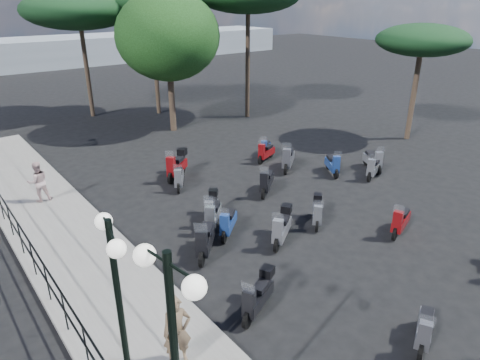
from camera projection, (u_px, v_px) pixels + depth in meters
ground at (319, 240)px, 13.93m from camera, size 120.00×120.00×0.00m
sidewalk at (89, 268)px, 12.39m from camera, size 3.00×30.00×0.15m
railing at (38, 263)px, 11.18m from camera, size 0.04×26.04×1.10m
lamp_post_1 at (121, 312)px, 7.11m from camera, size 0.46×1.19×4.09m
woman at (177, 331)px, 8.79m from camera, size 0.69×0.55×1.66m
pedestrian_far at (38, 182)px, 15.99m from camera, size 0.79×0.63×1.57m
scooter_2 at (258, 296)px, 10.58m from camera, size 1.50×0.89×1.29m
scooter_3 at (205, 241)px, 12.95m from camera, size 1.34×1.38×1.44m
scooter_4 at (211, 208)px, 14.98m from camera, size 1.19×1.25×1.25m
scooter_5 at (179, 178)px, 17.57m from camera, size 0.97×1.36×1.25m
scooter_7 at (424, 329)px, 9.62m from camera, size 1.41×0.81×1.21m
scooter_8 at (282, 227)px, 13.67m from camera, size 1.50×1.09×1.36m
scooter_9 at (213, 216)px, 14.49m from camera, size 1.28×1.27×1.35m
scooter_10 at (228, 223)px, 14.09m from camera, size 1.26×1.08×1.25m
scooter_11 at (177, 166)px, 18.52m from camera, size 1.59×1.27×1.48m
scooter_14 at (317, 212)px, 14.78m from camera, size 1.18×1.12×1.18m
scooter_15 at (266, 182)px, 17.09m from camera, size 1.41×1.14×1.36m
scooter_16 at (266, 153)px, 20.47m from camera, size 1.47×0.76×1.23m
scooter_19 at (400, 221)px, 14.18m from camera, size 1.55×0.72×1.28m
scooter_20 at (374, 167)px, 18.61m from camera, size 1.52×0.79×1.27m
scooter_21 at (265, 148)px, 21.08m from camera, size 1.22×1.02×1.20m
scooter_22 at (288, 159)px, 19.40m from camera, size 1.55×1.25×1.49m
scooter_25 at (333, 165)px, 18.96m from camera, size 0.96×1.40×1.27m
scooter_26 at (373, 161)px, 19.35m from camera, size 0.95×1.52×1.34m
broadleaf_tree at (168, 36)px, 23.31m from camera, size 5.70×5.70×7.75m
pine_0 at (151, 2)px, 26.34m from camera, size 5.38×5.38×7.97m
pine_2 at (79, 10)px, 25.81m from camera, size 6.76×6.76×7.75m
pine_3 at (422, 41)px, 21.83m from camera, size 4.68×4.68×6.08m
distant_hills at (5, 55)px, 45.85m from camera, size 70.00×8.00×3.00m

